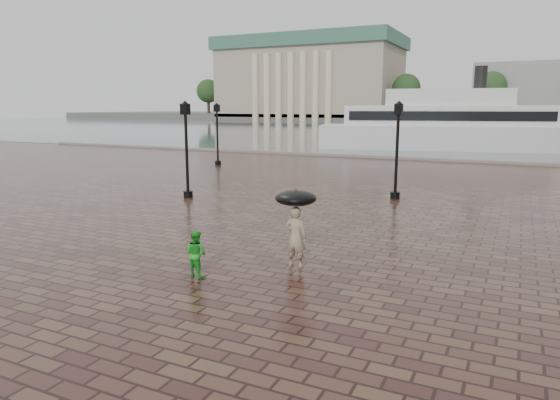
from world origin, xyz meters
name	(u,v)px	position (x,y,z in m)	size (l,w,h in m)	color
ground	(147,280)	(0.00, 0.00, 0.00)	(300.00, 300.00, 0.00)	#321A17
harbour_water	(473,130)	(0.00, 92.00, 0.00)	(240.00, 240.00, 0.00)	#424B50
quay_edge	(408,160)	(0.00, 32.00, 0.00)	(80.00, 0.60, 0.30)	slate
far_shore	(493,117)	(0.00, 160.00, 1.00)	(300.00, 60.00, 2.00)	#4C4C47
museum	(310,76)	(-55.00, 144.61, 13.91)	(57.00, 32.50, 26.00)	gray
far_trees	(491,87)	(0.00, 138.00, 9.42)	(188.00, 8.00, 13.50)	#2D2119
street_lamps	(259,142)	(-5.00, 15.33, 2.33)	(15.44, 12.44, 4.40)	black
adult_pedestrian	(296,237)	(2.92, 2.57, 0.84)	(0.61, 0.40, 1.67)	gray
child_pedestrian	(196,254)	(0.94, 0.79, 0.60)	(0.58, 0.45, 1.20)	green
ferry_near	(446,125)	(1.25, 43.66, 2.45)	(25.57, 11.07, 8.16)	#BEBEBE
umbrella	(296,198)	(2.92, 2.57, 1.89)	(1.10, 1.10, 1.14)	black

